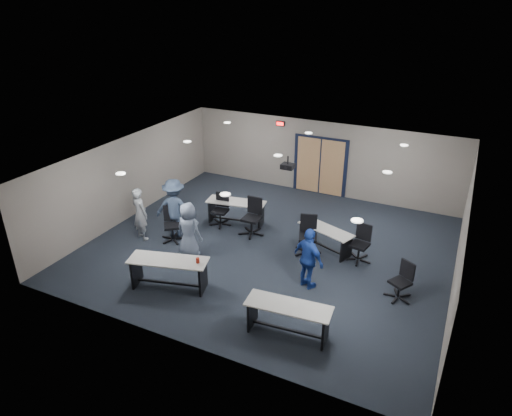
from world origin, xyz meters
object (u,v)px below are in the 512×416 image
at_px(table_front_right, 288,314).
at_px(person_gray, 140,214).
at_px(table_front_left, 169,268).
at_px(person_back, 175,208).
at_px(chair_back_c, 308,236).
at_px(chair_back_a, 220,210).
at_px(chair_loose_left, 172,224).
at_px(table_back_right, 325,235).
at_px(person_navy, 309,259).
at_px(chair_loose_right, 400,281).
at_px(person_plaid, 189,230).
at_px(chair_back_b, 251,217).
at_px(table_back_left, 236,208).
at_px(chair_back_d, 360,244).

bearing_deg(table_front_right, person_gray, 154.49).
bearing_deg(table_front_left, person_back, 105.96).
bearing_deg(chair_back_c, person_back, 171.34).
bearing_deg(table_front_right, chair_back_c, 97.80).
distance_m(table_front_right, person_gray, 5.98).
bearing_deg(chair_back_a, person_back, -132.78).
bearing_deg(chair_loose_left, chair_back_a, 24.90).
height_order(table_back_right, chair_loose_left, chair_loose_left).
distance_m(chair_back_a, chair_loose_left, 1.69).
height_order(person_navy, person_back, person_back).
bearing_deg(chair_back_c, chair_loose_right, -39.25).
height_order(table_front_left, table_back_right, same).
relative_size(chair_back_c, person_plaid, 0.70).
relative_size(chair_back_b, person_plaid, 0.72).
bearing_deg(chair_loose_right, person_plaid, -143.59).
bearing_deg(chair_loose_right, chair_back_b, -165.10).
height_order(table_back_left, chair_loose_right, chair_loose_right).
xyz_separation_m(chair_back_b, person_plaid, (-1.01, -1.88, 0.23)).
distance_m(chair_loose_left, person_back, 0.51).
height_order(table_front_right, person_gray, person_gray).
xyz_separation_m(chair_loose_right, person_back, (-6.73, 0.33, 0.43)).
relative_size(chair_back_a, person_plaid, 0.64).
bearing_deg(table_back_left, chair_back_d, -17.41).
distance_m(chair_back_c, person_navy, 1.65).
bearing_deg(table_front_left, table_back_right, 34.38).
height_order(person_gray, person_back, person_back).
relative_size(person_plaid, person_back, 0.88).
distance_m(chair_back_d, chair_loose_right, 1.85).
bearing_deg(table_back_left, table_front_left, -97.12).
xyz_separation_m(chair_back_a, person_gray, (-1.70, -1.80, 0.30)).
distance_m(chair_loose_left, chair_loose_right, 6.63).
relative_size(table_front_right, person_plaid, 1.18).
height_order(chair_back_a, person_back, person_back).
bearing_deg(table_front_left, chair_back_b, 64.24).
relative_size(chair_back_a, person_back, 0.57).
height_order(table_back_left, chair_back_d, chair_back_d).
relative_size(chair_back_c, chair_back_d, 1.08).
relative_size(table_front_right, chair_back_a, 1.83).
xyz_separation_m(chair_back_b, person_navy, (2.51, -1.88, 0.24)).
relative_size(chair_loose_right, person_plaid, 0.60).
height_order(table_back_left, chair_loose_left, chair_loose_left).
distance_m(chair_back_b, chair_loose_right, 4.87).
height_order(chair_back_a, chair_back_d, chair_back_d).
height_order(chair_back_d, chair_loose_right, chair_back_d).
distance_m(table_back_right, person_plaid, 3.88).
distance_m(table_front_left, chair_back_b, 3.45).
bearing_deg(table_front_left, person_navy, 10.48).
height_order(table_front_left, chair_back_b, chair_back_b).
bearing_deg(table_front_right, chair_loose_right, 45.40).
distance_m(chair_back_a, chair_back_c, 3.16).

